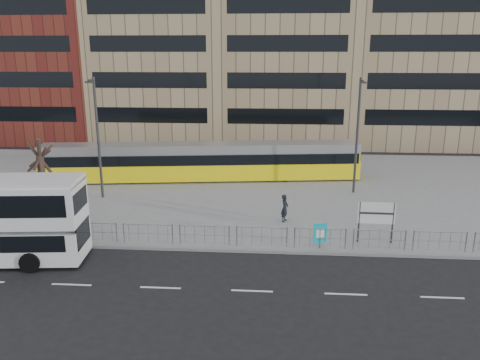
# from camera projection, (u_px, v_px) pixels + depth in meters

# --- Properties ---
(ground) EXTENTS (120.00, 120.00, 0.00)m
(ground) POSITION_uv_depth(u_px,v_px,m) (217.00, 252.00, 24.12)
(ground) COLOR black
(ground) RESTS_ON ground
(plaza) EXTENTS (64.00, 24.00, 0.15)m
(plaza) POSITION_uv_depth(u_px,v_px,m) (235.00, 186.00, 35.64)
(plaza) COLOR gray
(plaza) RESTS_ON ground
(kerb) EXTENTS (64.00, 0.25, 0.17)m
(kerb) POSITION_uv_depth(u_px,v_px,m) (217.00, 250.00, 24.15)
(kerb) COLOR gray
(kerb) RESTS_ON ground
(building_row) EXTENTS (70.40, 18.40, 31.20)m
(building_row) POSITION_uv_depth(u_px,v_px,m) (264.00, 26.00, 53.59)
(building_row) COLOR maroon
(building_row) RESTS_ON ground
(pedestrian_barrier) EXTENTS (32.07, 0.07, 1.10)m
(pedestrian_barrier) POSITION_uv_depth(u_px,v_px,m) (256.00, 231.00, 24.20)
(pedestrian_barrier) COLOR #96989E
(pedestrian_barrier) RESTS_ON plaza
(road_markings) EXTENTS (62.00, 0.12, 0.01)m
(road_markings) POSITION_uv_depth(u_px,v_px,m) (229.00, 290.00, 20.20)
(road_markings) COLOR white
(road_markings) RESTS_ON ground
(tram) EXTENTS (24.89, 5.49, 2.92)m
(tram) POSITION_uv_depth(u_px,v_px,m) (202.00, 162.00, 36.86)
(tram) COLOR yellow
(tram) RESTS_ON plaza
(station_sign) EXTENTS (1.94, 0.14, 2.23)m
(station_sign) POSITION_uv_depth(u_px,v_px,m) (376.00, 215.00, 24.52)
(station_sign) COLOR #2D2D30
(station_sign) RESTS_ON plaza
(ad_panel) EXTENTS (0.69, 0.26, 1.33)m
(ad_panel) POSITION_uv_depth(u_px,v_px,m) (320.00, 234.00, 24.05)
(ad_panel) COLOR #2D2D30
(ad_panel) RESTS_ON plaza
(pedestrian) EXTENTS (0.58, 0.70, 1.66)m
(pedestrian) POSITION_uv_depth(u_px,v_px,m) (285.00, 208.00, 27.82)
(pedestrian) COLOR black
(pedestrian) RESTS_ON plaza
(traffic_light_west) EXTENTS (0.20, 0.23, 3.10)m
(traffic_light_west) POSITION_uv_depth(u_px,v_px,m) (60.00, 206.00, 24.61)
(traffic_light_west) COLOR #2D2D30
(traffic_light_west) RESTS_ON plaza
(lamp_post_west) EXTENTS (0.45, 1.04, 8.26)m
(lamp_post_west) POSITION_uv_depth(u_px,v_px,m) (97.00, 134.00, 31.47)
(lamp_post_west) COLOR #2D2D30
(lamp_post_west) RESTS_ON plaza
(lamp_post_east) EXTENTS (0.45, 1.04, 8.15)m
(lamp_post_east) POSITION_uv_depth(u_px,v_px,m) (358.00, 131.00, 32.66)
(lamp_post_east) COLOR #2D2D30
(lamp_post_east) RESTS_ON plaza
(bare_tree) EXTENTS (4.18, 4.18, 6.85)m
(bare_tree) POSITION_uv_depth(u_px,v_px,m) (37.00, 136.00, 28.24)
(bare_tree) COLOR #2E2019
(bare_tree) RESTS_ON plaza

